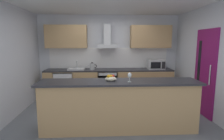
% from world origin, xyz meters
% --- Properties ---
extents(ground, '(5.49, 4.60, 0.02)m').
position_xyz_m(ground, '(0.00, 0.00, -0.01)').
color(ground, slate).
extents(ceiling, '(5.49, 4.60, 0.02)m').
position_xyz_m(ceiling, '(0.00, 0.00, 2.61)').
color(ceiling, white).
extents(wall_back, '(5.49, 0.12, 2.60)m').
position_xyz_m(wall_back, '(0.00, 1.86, 1.30)').
color(wall_back, silver).
rests_on(wall_back, ground).
extents(wall_left, '(0.12, 4.60, 2.60)m').
position_xyz_m(wall_left, '(-2.30, 0.00, 1.30)').
color(wall_left, silver).
rests_on(wall_left, ground).
extents(wall_right, '(0.12, 4.60, 2.60)m').
position_xyz_m(wall_right, '(2.30, 0.00, 1.30)').
color(wall_right, silver).
rests_on(wall_right, ground).
extents(backsplash_tile, '(3.81, 0.02, 0.66)m').
position_xyz_m(backsplash_tile, '(0.00, 1.79, 1.23)').
color(backsplash_tile, white).
extents(counter_back, '(3.95, 0.60, 0.90)m').
position_xyz_m(counter_back, '(0.00, 1.48, 0.45)').
color(counter_back, tan).
rests_on(counter_back, ground).
extents(counter_island, '(3.12, 0.64, 1.01)m').
position_xyz_m(counter_island, '(0.13, -0.71, 0.51)').
color(counter_island, tan).
rests_on(counter_island, ground).
extents(upper_cabinets, '(3.90, 0.32, 0.70)m').
position_xyz_m(upper_cabinets, '(0.00, 1.63, 1.91)').
color(upper_cabinets, tan).
extents(side_door, '(0.08, 0.85, 2.05)m').
position_xyz_m(side_door, '(2.23, -0.00, 1.03)').
color(side_door, '#7A1456').
rests_on(side_door, ground).
extents(oven, '(0.60, 0.62, 0.80)m').
position_xyz_m(oven, '(-0.05, 1.45, 0.46)').
color(oven, slate).
rests_on(oven, ground).
extents(refrigerator, '(0.58, 0.60, 0.85)m').
position_xyz_m(refrigerator, '(-1.38, 1.45, 0.43)').
color(refrigerator, white).
rests_on(refrigerator, ground).
extents(microwave, '(0.50, 0.38, 0.30)m').
position_xyz_m(microwave, '(1.47, 1.42, 1.05)').
color(microwave, '#B7BABC').
rests_on(microwave, counter_back).
extents(sink, '(0.50, 0.40, 0.26)m').
position_xyz_m(sink, '(-1.01, 1.46, 0.93)').
color(sink, silver).
rests_on(sink, counter_back).
extents(kettle, '(0.29, 0.15, 0.24)m').
position_xyz_m(kettle, '(-0.52, 1.42, 1.01)').
color(kettle, '#B7BABC').
rests_on(kettle, counter_back).
extents(range_hood, '(0.62, 0.45, 0.72)m').
position_xyz_m(range_hood, '(-0.05, 1.58, 1.79)').
color(range_hood, '#B7BABC').
extents(wine_glass, '(0.08, 0.08, 0.18)m').
position_xyz_m(wine_glass, '(0.31, -0.80, 1.13)').
color(wine_glass, silver).
rests_on(wine_glass, counter_island).
extents(fruit_bowl, '(0.22, 0.22, 0.13)m').
position_xyz_m(fruit_bowl, '(-0.04, -0.66, 1.05)').
color(fruit_bowl, beige).
rests_on(fruit_bowl, counter_island).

